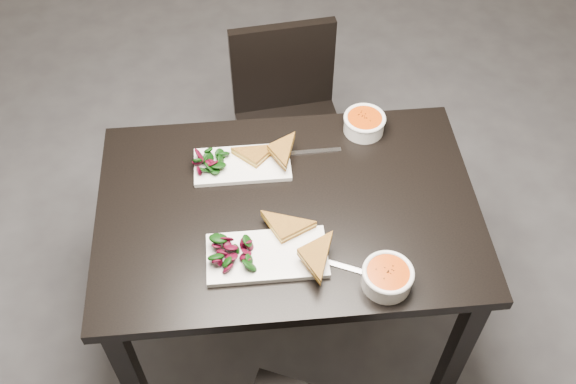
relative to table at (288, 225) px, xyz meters
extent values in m
plane|color=#47474C|center=(-0.03, -0.04, -0.65)|extent=(5.00, 5.00, 0.00)
cube|color=black|center=(0.00, 0.00, 0.08)|extent=(1.20, 0.80, 0.04)
cube|color=black|center=(-0.54, -0.34, -0.30)|extent=(0.06, 0.06, 0.71)
cube|color=black|center=(0.54, -0.34, -0.30)|extent=(0.06, 0.06, 0.71)
cube|color=black|center=(-0.54, 0.34, -0.30)|extent=(0.06, 0.06, 0.71)
cube|color=black|center=(0.54, 0.34, -0.30)|extent=(0.06, 0.06, 0.71)
cube|color=black|center=(0.07, 0.60, -0.22)|extent=(0.46, 0.46, 0.04)
cube|color=black|center=(-0.09, 0.40, -0.45)|extent=(0.04, 0.04, 0.41)
cube|color=black|center=(0.27, 0.44, -0.45)|extent=(0.04, 0.04, 0.41)
cube|color=black|center=(-0.13, 0.76, -0.45)|extent=(0.04, 0.04, 0.41)
cube|color=black|center=(0.23, 0.80, -0.45)|extent=(0.04, 0.04, 0.41)
cube|color=black|center=(0.05, 0.79, 0.00)|extent=(0.42, 0.09, 0.40)
cube|color=white|center=(-0.08, -0.19, 0.11)|extent=(0.35, 0.18, 0.02)
cylinder|color=white|center=(0.25, -0.31, 0.13)|extent=(0.14, 0.14, 0.06)
cylinder|color=#CF5609|center=(0.25, -0.31, 0.15)|extent=(0.12, 0.12, 0.02)
torus|color=white|center=(0.25, -0.31, 0.16)|extent=(0.15, 0.15, 0.01)
cube|color=silver|center=(0.12, -0.23, 0.10)|extent=(0.17, 0.09, 0.00)
cube|color=white|center=(-0.13, 0.18, 0.11)|extent=(0.32, 0.16, 0.02)
cylinder|color=white|center=(0.29, 0.31, 0.13)|extent=(0.14, 0.14, 0.05)
cylinder|color=#CF5609|center=(0.29, 0.31, 0.15)|extent=(0.12, 0.12, 0.02)
torus|color=white|center=(0.29, 0.31, 0.16)|extent=(0.14, 0.14, 0.01)
cube|color=silver|center=(0.11, 0.22, 0.10)|extent=(0.18, 0.02, 0.00)
camera|label=1|loc=(-0.12, -1.26, 1.71)|focal=40.62mm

